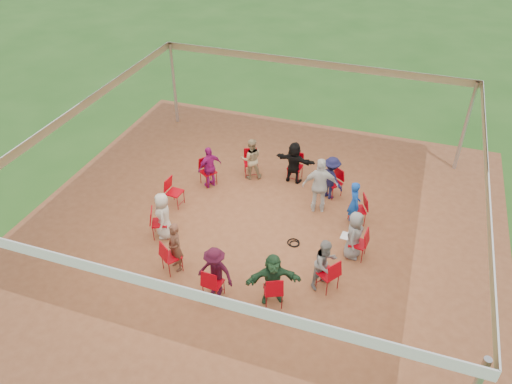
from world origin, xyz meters
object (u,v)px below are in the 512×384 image
(chair_8, at_px, (172,257))
(person_seated_10, at_px, (325,264))
(person_seated_3, at_px, (294,162))
(person_seated_6, at_px, (163,216))
(chair_9, at_px, (213,283))
(person_seated_5, at_px, (210,167))
(standing_person, at_px, (320,186))
(person_seated_1, at_px, (354,203))
(chair_3, at_px, (295,167))
(person_seated_7, at_px, (175,247))
(chair_1, at_px, (357,210))
(laptop, at_px, (348,235))
(chair_5, at_px, (208,172))
(chair_10, at_px, (273,290))
(person_seated_0, at_px, (354,235))
(person_seated_4, at_px, (251,159))
(chair_11, at_px, (328,274))
(chair_6, at_px, (175,193))
(person_seated_9, at_px, (273,279))
(cable_coil, at_px, (294,243))
(person_seated_2, at_px, (331,178))
(chair_4, at_px, (251,163))
(chair_7, at_px, (160,223))
(chair_2, at_px, (333,183))
(person_seated_8, at_px, (215,272))

(chair_8, bearing_deg, person_seated_10, 46.30)
(person_seated_3, relative_size, person_seated_6, 1.00)
(person_seated_6, bearing_deg, chair_9, 27.75)
(person_seated_5, bearing_deg, standing_person, 123.02)
(chair_8, xyz_separation_m, person_seated_1, (3.89, 3.30, 0.24))
(chair_3, bearing_deg, person_seated_7, 75.35)
(chair_1, bearing_deg, chair_9, 120.00)
(person_seated_6, relative_size, laptop, 4.21)
(chair_5, xyz_separation_m, chair_10, (3.35, -4.00, 0.00))
(chair_3, distance_m, person_seated_0, 3.74)
(person_seated_4, xyz_separation_m, laptop, (3.50, -2.55, -0.05))
(person_seated_6, relative_size, person_seated_10, 1.00)
(person_seated_6, bearing_deg, person_seated_4, 135.00)
(chair_11, distance_m, person_seated_6, 4.58)
(chair_1, xyz_separation_m, chair_6, (-5.14, -0.90, 0.00))
(chair_6, height_order, person_seated_6, person_seated_6)
(person_seated_6, height_order, person_seated_9, same)
(laptop, bearing_deg, cable_coil, 97.87)
(cable_coil, bearing_deg, person_seated_2, 79.61)
(chair_4, relative_size, chair_9, 1.00)
(chair_7, xyz_separation_m, chair_11, (4.66, -0.41, 0.00))
(person_seated_9, height_order, standing_person, standing_person)
(chair_11, distance_m, laptop, 1.37)
(chair_1, height_order, laptop, chair_1)
(chair_7, bearing_deg, chair_3, 120.00)
(chair_6, distance_m, person_seated_3, 3.74)
(chair_1, xyz_separation_m, chair_8, (-4.00, -3.35, 0.00))
(chair_11, height_order, person_seated_7, person_seated_7)
(chair_2, bearing_deg, person_seated_6, 75.35)
(person_seated_0, relative_size, person_seated_4, 1.00)
(person_seated_7, bearing_deg, person_seated_2, 90.00)
(chair_1, bearing_deg, person_seated_0, 160.15)
(person_seated_1, bearing_deg, chair_7, 90.00)
(chair_8, xyz_separation_m, chair_10, (2.69, -0.24, 0.00))
(person_seated_8, bearing_deg, person_seated_7, 165.00)
(chair_2, bearing_deg, person_seated_0, 147.75)
(person_seated_5, height_order, person_seated_10, same)
(laptop, bearing_deg, chair_9, 138.19)
(chair_10, bearing_deg, chair_9, 165.00)
(chair_5, distance_m, person_seated_5, 0.27)
(person_seated_4, bearing_deg, chair_11, 105.35)
(chair_6, height_order, chair_8, same)
(person_seated_6, height_order, person_seated_10, same)
(chair_4, distance_m, person_seated_2, 2.65)
(chair_5, relative_size, cable_coil, 2.06)
(chair_7, relative_size, person_seated_7, 0.66)
(chair_6, relative_size, person_seated_3, 0.66)
(person_seated_1, bearing_deg, standing_person, 50.18)
(chair_4, bearing_deg, chair_3, 165.00)
(person_seated_3, bearing_deg, laptop, 133.11)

